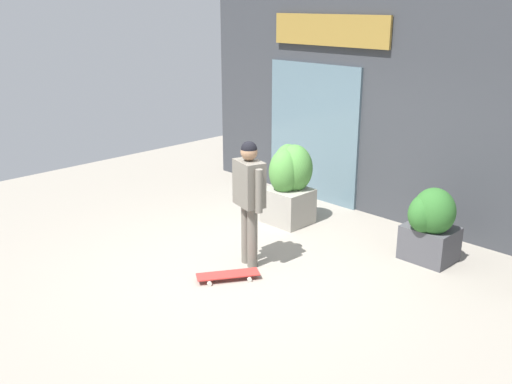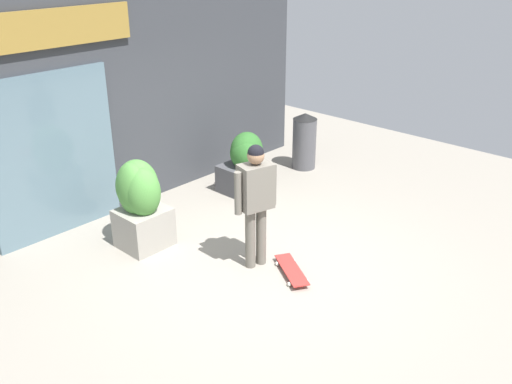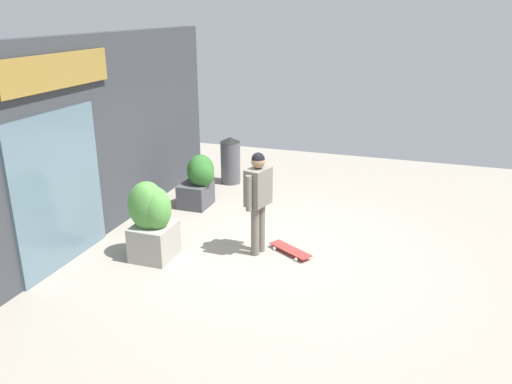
{
  "view_description": "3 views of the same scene",
  "coord_description": "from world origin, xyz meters",
  "px_view_note": "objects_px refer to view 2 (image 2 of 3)",
  "views": [
    {
      "loc": [
        4.79,
        -4.63,
        3.23
      ],
      "look_at": [
        -0.05,
        0.15,
        0.98
      ],
      "focal_mm": 40.67,
      "sensor_mm": 36.0,
      "label": 1
    },
    {
      "loc": [
        -4.7,
        -4.14,
        3.83
      ],
      "look_at": [
        -0.05,
        0.15,
        0.98
      ],
      "focal_mm": 39.58,
      "sensor_mm": 36.0,
      "label": 2
    },
    {
      "loc": [
        -7.03,
        -2.18,
        3.62
      ],
      "look_at": [
        -0.05,
        0.15,
        0.98
      ],
      "focal_mm": 36.06,
      "sensor_mm": 36.0,
      "label": 3
    }
  ],
  "objects_px": {
    "skateboard": "(292,270)",
    "trash_bin": "(304,141)",
    "planter_box_right": "(244,161)",
    "skateboarder": "(256,195)",
    "planter_box_left": "(139,200)"
  },
  "relations": [
    {
      "from": "skateboard",
      "to": "trash_bin",
      "type": "height_order",
      "value": "trash_bin"
    },
    {
      "from": "skateboarder",
      "to": "skateboard",
      "type": "distance_m",
      "value": 1.05
    },
    {
      "from": "skateboarder",
      "to": "trash_bin",
      "type": "distance_m",
      "value": 3.52
    },
    {
      "from": "skateboarder",
      "to": "planter_box_left",
      "type": "distance_m",
      "value": 1.65
    },
    {
      "from": "skateboarder",
      "to": "skateboard",
      "type": "relative_size",
      "value": 2.14
    },
    {
      "from": "planter_box_right",
      "to": "skateboard",
      "type": "bearing_deg",
      "value": -123.15
    },
    {
      "from": "planter_box_right",
      "to": "trash_bin",
      "type": "xyz_separation_m",
      "value": [
        1.51,
        -0.06,
        -0.02
      ]
    },
    {
      "from": "skateboard",
      "to": "planter_box_left",
      "type": "height_order",
      "value": "planter_box_left"
    },
    {
      "from": "planter_box_left",
      "to": "trash_bin",
      "type": "bearing_deg",
      "value": 2.58
    },
    {
      "from": "planter_box_right",
      "to": "planter_box_left",
      "type": "bearing_deg",
      "value": -174.16
    },
    {
      "from": "skateboarder",
      "to": "planter_box_left",
      "type": "bearing_deg",
      "value": -140.08
    },
    {
      "from": "planter_box_right",
      "to": "trash_bin",
      "type": "relative_size",
      "value": 0.99
    },
    {
      "from": "skateboard",
      "to": "skateboarder",
      "type": "bearing_deg",
      "value": -133.45
    },
    {
      "from": "planter_box_left",
      "to": "planter_box_right",
      "type": "bearing_deg",
      "value": 5.84
    },
    {
      "from": "skateboard",
      "to": "planter_box_right",
      "type": "relative_size",
      "value": 0.75
    }
  ]
}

